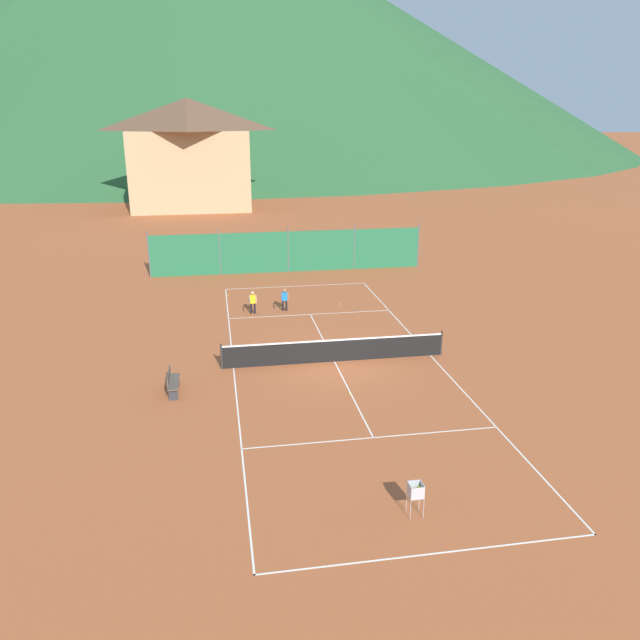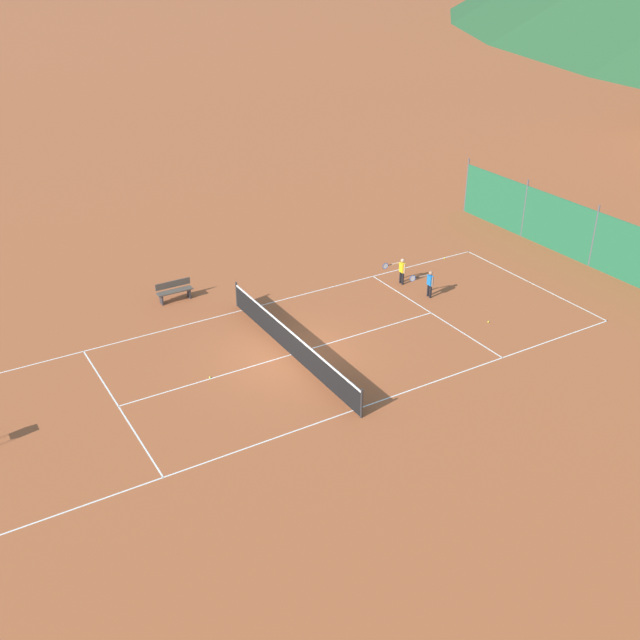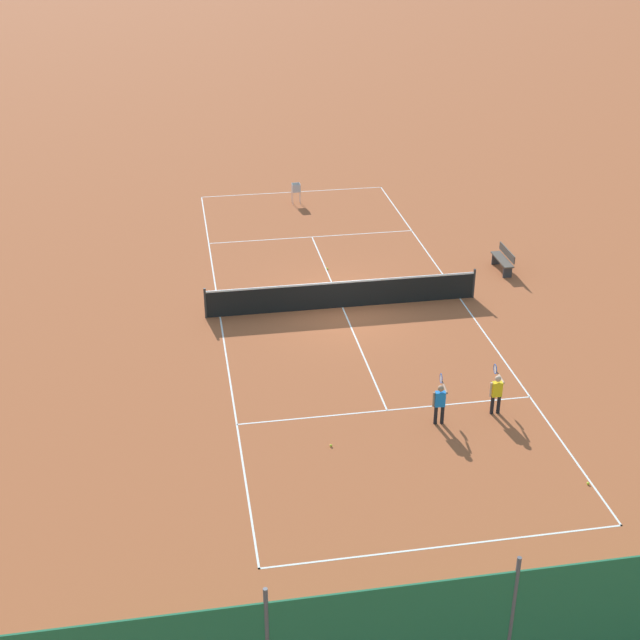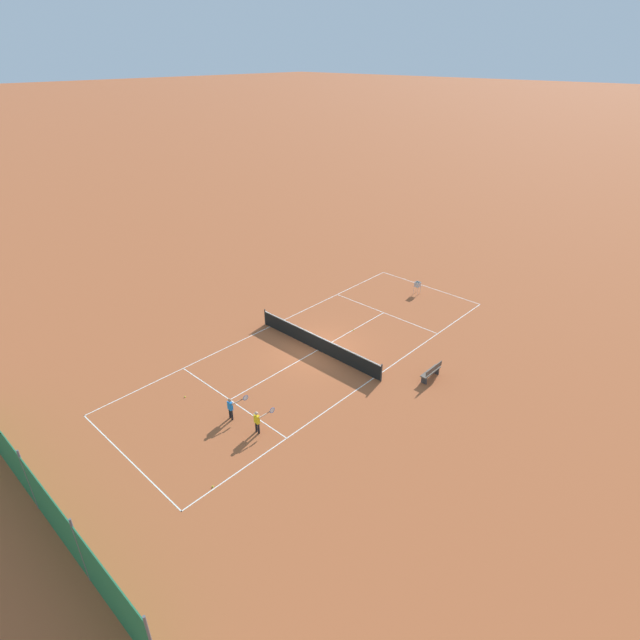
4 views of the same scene
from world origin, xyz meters
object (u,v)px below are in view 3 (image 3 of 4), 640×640
(player_near_baseline, at_px, (497,391))
(ball_hopper, at_px, (296,189))
(tennis_ball_service_box, at_px, (327,269))
(tennis_net, at_px, (343,294))
(tennis_ball_by_net_right, at_px, (331,445))
(player_near_service, at_px, (440,400))
(tennis_ball_far_corner, at_px, (588,483))
(courtside_bench, at_px, (503,259))

(player_near_baseline, bearing_deg, ball_hopper, -80.53)
(tennis_ball_service_box, distance_m, ball_hopper, 7.24)
(tennis_net, xyz_separation_m, player_near_baseline, (-2.85, 6.97, 0.19))
(tennis_ball_by_net_right, xyz_separation_m, ball_hopper, (-1.77, -18.19, 0.62))
(player_near_service, bearing_deg, tennis_ball_service_box, -83.58)
(tennis_net, distance_m, tennis_ball_by_net_right, 8.02)
(player_near_service, xyz_separation_m, tennis_ball_far_corner, (-2.78, 3.18, -0.65))
(tennis_ball_by_net_right, height_order, tennis_ball_far_corner, same)
(player_near_service, bearing_deg, tennis_ball_far_corner, 131.18)
(player_near_baseline, distance_m, tennis_ball_service_box, 10.55)
(tennis_net, relative_size, player_near_baseline, 7.84)
(tennis_ball_far_corner, xyz_separation_m, ball_hopper, (4.04, -20.76, 0.62))
(tennis_ball_far_corner, relative_size, ball_hopper, 0.07)
(player_near_baseline, xyz_separation_m, courtside_bench, (-3.49, -8.96, -0.23))
(player_near_service, xyz_separation_m, player_near_baseline, (-1.64, -0.22, -0.00))
(tennis_net, xyz_separation_m, tennis_ball_service_box, (-0.05, -3.17, -0.47))
(ball_hopper, bearing_deg, player_near_baseline, 99.47)
(tennis_ball_by_net_right, bearing_deg, tennis_net, -103.06)
(tennis_ball_service_box, bearing_deg, courtside_bench, 169.32)
(tennis_net, xyz_separation_m, courtside_bench, (-6.34, -1.99, -0.05))
(courtside_bench, bearing_deg, tennis_net, 17.39)
(player_near_baseline, distance_m, tennis_ball_by_net_right, 4.78)
(tennis_ball_service_box, bearing_deg, tennis_net, 89.13)
(player_near_service, bearing_deg, tennis_net, -80.41)
(tennis_ball_by_net_right, bearing_deg, courtside_bench, -129.79)
(courtside_bench, bearing_deg, player_near_baseline, 68.72)
(tennis_net, relative_size, player_near_service, 7.83)
(tennis_ball_service_box, bearing_deg, player_near_baseline, 105.46)
(tennis_ball_by_net_right, bearing_deg, player_near_service, -168.58)
(tennis_ball_far_corner, bearing_deg, player_near_service, -48.82)
(ball_hopper, xyz_separation_m, courtside_bench, (-6.38, 8.40, -0.21))
(tennis_ball_service_box, bearing_deg, tennis_ball_far_corner, 106.26)
(player_near_service, xyz_separation_m, courtside_bench, (-5.13, -9.18, -0.24))
(courtside_bench, bearing_deg, tennis_ball_service_box, -10.68)
(tennis_ball_service_box, relative_size, tennis_ball_far_corner, 1.00)
(courtside_bench, bearing_deg, tennis_ball_far_corner, 79.25)
(tennis_ball_service_box, height_order, ball_hopper, ball_hopper)
(player_near_baseline, bearing_deg, courtside_bench, -111.28)
(tennis_ball_by_net_right, xyz_separation_m, courtside_bench, (-8.15, -9.79, 0.42))
(tennis_net, bearing_deg, player_near_service, 99.59)
(ball_hopper, distance_m, courtside_bench, 10.55)
(ball_hopper, height_order, courtside_bench, ball_hopper)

